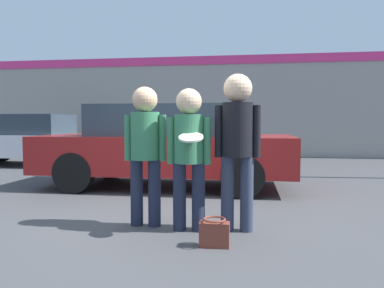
# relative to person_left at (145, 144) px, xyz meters

# --- Properties ---
(ground_plane) EXTENTS (56.00, 56.00, 0.00)m
(ground_plane) POSITION_rel_person_left_xyz_m (0.21, 0.29, -0.99)
(ground_plane) COLOR #3F3F42
(storefront_building) EXTENTS (24.00, 0.22, 3.62)m
(storefront_building) POSITION_rel_person_left_xyz_m (0.21, 9.30, 0.85)
(storefront_building) COLOR gray
(storefront_building) RESTS_ON ground
(person_left) EXTENTS (0.51, 0.34, 1.67)m
(person_left) POSITION_rel_person_left_xyz_m (0.00, 0.00, 0.00)
(person_left) COLOR #1E2338
(person_left) RESTS_ON ground
(person_middle_with_frisbee) EXTENTS (0.50, 0.55, 1.63)m
(person_middle_with_frisbee) POSITION_rel_person_left_xyz_m (0.55, -0.12, -0.03)
(person_middle_with_frisbee) COLOR #1E2338
(person_middle_with_frisbee) RESTS_ON ground
(person_right) EXTENTS (0.52, 0.35, 1.80)m
(person_right) POSITION_rel_person_left_xyz_m (1.10, -0.05, 0.09)
(person_right) COLOR #2D3347
(person_right) RESTS_ON ground
(parked_car_near) EXTENTS (4.75, 1.96, 1.57)m
(parked_car_near) POSITION_rel_person_left_xyz_m (-0.36, 2.69, -0.19)
(parked_car_near) COLOR maroon
(parked_car_near) RESTS_ON ground
(parked_car_far) EXTENTS (4.66, 1.79, 1.46)m
(parked_car_far) POSITION_rel_person_left_xyz_m (-5.11, 5.68, -0.26)
(parked_car_far) COLOR silver
(parked_car_far) RESTS_ON ground
(shrub) EXTENTS (1.15, 1.15, 1.15)m
(shrub) POSITION_rel_person_left_xyz_m (-3.18, 8.54, -0.42)
(shrub) COLOR #2D6B33
(shrub) RESTS_ON ground
(handbag) EXTENTS (0.30, 0.23, 0.29)m
(handbag) POSITION_rel_person_left_xyz_m (0.89, -0.64, -0.85)
(handbag) COLOR brown
(handbag) RESTS_ON ground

